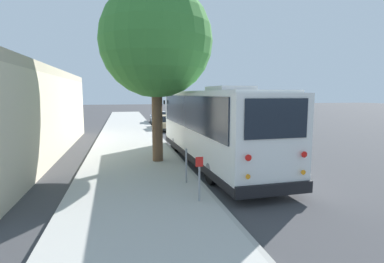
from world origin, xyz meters
name	(u,v)px	position (x,y,z in m)	size (l,w,h in m)	color
ground_plane	(230,167)	(0.00, 0.00, 0.00)	(160.00, 160.00, 0.00)	#3D3D3F
sidewalk_slab	(134,171)	(0.00, 4.17, 0.07)	(80.00, 4.32, 0.15)	#B2AFA8
curb_strip	(187,168)	(0.00, 1.94, 0.07)	(80.00, 0.14, 0.15)	#9D9A94
shuttle_bus	(213,123)	(0.87, 0.52, 1.89)	(11.25, 3.03, 3.50)	white
parked_sedan_tan	(167,123)	(14.36, 0.72, 0.61)	(4.64, 2.06, 1.30)	tan
parked_sedan_silver	(158,118)	(20.47, 0.77, 0.60)	(4.58, 1.92, 1.29)	#A8AAAF
street_tree	(156,34)	(1.47, 3.02, 5.85)	(4.97, 4.97, 8.61)	brown
sign_post_near	(199,178)	(-4.18, 2.45, 0.82)	(0.06, 0.22, 1.29)	gray
sign_post_far	(186,166)	(-2.36, 2.45, 0.75)	(0.06, 0.06, 1.20)	gray
lane_stripe_mid	(294,167)	(-0.71, -2.73, 0.00)	(2.40, 0.14, 0.01)	silver
lane_stripe_ahead	(241,145)	(5.29, -2.73, 0.00)	(2.40, 0.14, 0.01)	silver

